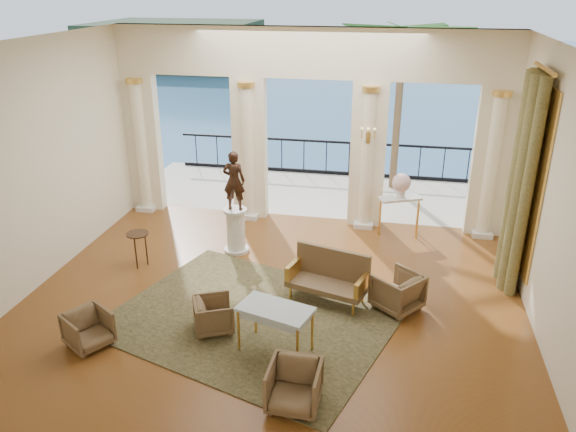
% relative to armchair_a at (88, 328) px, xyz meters
% --- Properties ---
extents(floor, '(9.00, 9.00, 0.00)m').
position_rel_armchair_a_xyz_m(floor, '(2.56, 1.93, -0.33)').
color(floor, '#53270F').
rests_on(floor, ground).
extents(room_walls, '(9.00, 9.00, 9.00)m').
position_rel_armchair_a_xyz_m(room_walls, '(2.56, 0.82, 2.55)').
color(room_walls, white).
rests_on(room_walls, ground).
extents(arcade, '(9.00, 0.56, 4.50)m').
position_rel_armchair_a_xyz_m(arcade, '(2.56, 5.75, 2.26)').
color(arcade, '#FDEDC9').
rests_on(arcade, ground).
extents(terrace, '(10.00, 3.60, 0.10)m').
position_rel_armchair_a_xyz_m(terrace, '(2.56, 7.73, -0.38)').
color(terrace, beige).
rests_on(terrace, ground).
extents(balustrade, '(9.00, 0.06, 1.03)m').
position_rel_armchair_a_xyz_m(balustrade, '(2.56, 9.33, 0.08)').
color(balustrade, black).
rests_on(balustrade, terrace).
extents(palm_tree, '(2.00, 2.00, 4.50)m').
position_rel_armchair_a_xyz_m(palm_tree, '(4.56, 8.53, 3.76)').
color(palm_tree, '#4C3823').
rests_on(palm_tree, terrace).
extents(headland, '(22.00, 18.00, 6.00)m').
position_rel_armchair_a_xyz_m(headland, '(-27.44, 71.93, -3.33)').
color(headland, black).
rests_on(headland, sea).
extents(sea, '(160.00, 160.00, 0.00)m').
position_rel_armchair_a_xyz_m(sea, '(2.56, 61.93, -6.33)').
color(sea, '#2B6098').
rests_on(sea, ground).
extents(curtain, '(0.33, 1.40, 4.09)m').
position_rel_armchair_a_xyz_m(curtain, '(6.85, 3.43, 1.69)').
color(curtain, brown).
rests_on(curtain, ground).
extents(window_frame, '(0.04, 1.60, 3.40)m').
position_rel_armchair_a_xyz_m(window_frame, '(7.03, 3.43, 1.77)').
color(window_frame, gold).
rests_on(window_frame, room_walls).
extents(wall_sconce, '(0.30, 0.11, 0.33)m').
position_rel_armchair_a_xyz_m(wall_sconce, '(3.96, 5.44, 1.90)').
color(wall_sconce, gold).
rests_on(wall_sconce, arcade).
extents(rug, '(5.45, 4.80, 0.02)m').
position_rel_armchair_a_xyz_m(rug, '(2.36, 1.23, -0.32)').
color(rug, '#272D16').
rests_on(rug, ground).
extents(armchair_a, '(0.84, 0.86, 0.65)m').
position_rel_armchair_a_xyz_m(armchair_a, '(0.00, 0.00, 0.00)').
color(armchair_a, '#493720').
rests_on(armchair_a, ground).
extents(armchair_b, '(0.71, 0.67, 0.72)m').
position_rel_armchair_a_xyz_m(armchair_b, '(3.47, -0.73, 0.03)').
color(armchair_b, '#493720').
rests_on(armchair_b, ground).
extents(armchair_c, '(1.00, 1.00, 0.75)m').
position_rel_armchair_a_xyz_m(armchair_c, '(4.79, 2.07, 0.05)').
color(armchair_c, '#493720').
rests_on(armchair_c, ground).
extents(armchair_d, '(0.78, 0.80, 0.64)m').
position_rel_armchair_a_xyz_m(armchair_d, '(1.82, 0.79, -0.01)').
color(armchair_d, '#493720').
rests_on(armchair_d, ground).
extents(settee, '(1.54, 0.98, 0.94)m').
position_rel_armchair_a_xyz_m(settee, '(3.56, 2.16, 0.14)').
color(settee, '#493720').
rests_on(settee, ground).
extents(game_table, '(1.26, 0.91, 0.78)m').
position_rel_armchair_a_xyz_m(game_table, '(2.95, 0.45, 0.37)').
color(game_table, silver).
rests_on(game_table, ground).
extents(pedestal, '(0.53, 0.53, 0.98)m').
position_rel_armchair_a_xyz_m(pedestal, '(1.36, 3.73, 0.14)').
color(pedestal, silver).
rests_on(pedestal, ground).
extents(statue, '(0.47, 0.33, 1.26)m').
position_rel_armchair_a_xyz_m(statue, '(1.36, 3.73, 1.28)').
color(statue, '#311E16').
rests_on(statue, pedestal).
extents(console_table, '(1.02, 0.73, 0.90)m').
position_rel_armchair_a_xyz_m(console_table, '(4.76, 5.33, 0.42)').
color(console_table, silver).
rests_on(console_table, ground).
extents(urn, '(0.42, 0.42, 0.56)m').
position_rel_armchair_a_xyz_m(urn, '(4.76, 5.33, 0.89)').
color(urn, white).
rests_on(urn, console_table).
extents(side_table, '(0.45, 0.45, 0.73)m').
position_rel_armchair_a_xyz_m(side_table, '(-0.39, 2.71, 0.30)').
color(side_table, black).
rests_on(side_table, ground).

